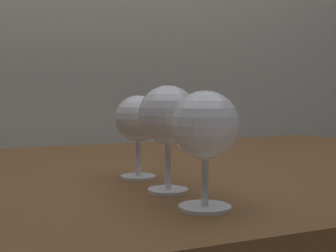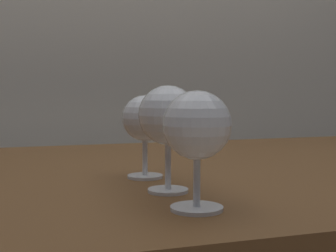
# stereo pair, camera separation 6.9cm
# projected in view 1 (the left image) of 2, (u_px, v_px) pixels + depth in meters

# --- Properties ---
(dining_table) EXTENTS (1.42, 0.90, 0.78)m
(dining_table) POSITION_uv_depth(u_px,v_px,m) (167.00, 213.00, 0.93)
(dining_table) COLOR brown
(dining_table) RESTS_ON ground_plane
(wine_glass_white) EXTENTS (0.09, 0.09, 0.15)m
(wine_glass_white) POSITION_uv_depth(u_px,v_px,m) (205.00, 127.00, 0.59)
(wine_glass_white) COLOR white
(wine_glass_white) RESTS_ON dining_table
(wine_glass_merlot) EXTENTS (0.09, 0.09, 0.16)m
(wine_glass_merlot) POSITION_uv_depth(u_px,v_px,m) (168.00, 118.00, 0.69)
(wine_glass_merlot) COLOR white
(wine_glass_merlot) RESTS_ON dining_table
(wine_glass_rose) EXTENTS (0.08, 0.08, 0.14)m
(wine_glass_rose) POSITION_uv_depth(u_px,v_px,m) (138.00, 121.00, 0.80)
(wine_glass_rose) COLOR white
(wine_glass_rose) RESTS_ON dining_table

